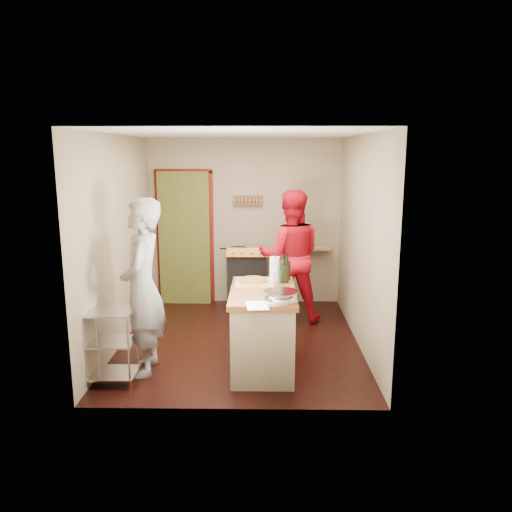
{
  "coord_description": "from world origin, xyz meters",
  "views": [
    {
      "loc": [
        0.3,
        -6.07,
        2.39
      ],
      "look_at": [
        0.2,
        0.0,
        1.12
      ],
      "focal_mm": 35.0,
      "sensor_mm": 36.0,
      "label": 1
    }
  ],
  "objects_px": {
    "stove": "(248,279)",
    "island": "(263,327)",
    "wire_shelving": "(112,343)",
    "person_red": "(290,256)",
    "person_stripe": "(143,288)"
  },
  "relations": [
    {
      "from": "island",
      "to": "person_red",
      "type": "xyz_separation_m",
      "value": [
        0.38,
        1.67,
        0.46
      ]
    },
    {
      "from": "stove",
      "to": "wire_shelving",
      "type": "height_order",
      "value": "stove"
    },
    {
      "from": "stove",
      "to": "person_stripe",
      "type": "height_order",
      "value": "person_stripe"
    },
    {
      "from": "wire_shelving",
      "to": "person_red",
      "type": "xyz_separation_m",
      "value": [
        1.96,
        2.05,
        0.5
      ]
    },
    {
      "from": "person_stripe",
      "to": "wire_shelving",
      "type": "bearing_deg",
      "value": -50.15
    },
    {
      "from": "person_stripe",
      "to": "island",
      "type": "bearing_deg",
      "value": 90.13
    },
    {
      "from": "stove",
      "to": "island",
      "type": "height_order",
      "value": "island"
    },
    {
      "from": "wire_shelving",
      "to": "island",
      "type": "distance_m",
      "value": 1.62
    },
    {
      "from": "stove",
      "to": "person_red",
      "type": "relative_size",
      "value": 0.53
    },
    {
      "from": "wire_shelving",
      "to": "person_red",
      "type": "distance_m",
      "value": 2.88
    },
    {
      "from": "stove",
      "to": "island",
      "type": "bearing_deg",
      "value": -83.67
    },
    {
      "from": "island",
      "to": "stove",
      "type": "bearing_deg",
      "value": 96.33
    },
    {
      "from": "stove",
      "to": "wire_shelving",
      "type": "distance_m",
      "value": 2.94
    },
    {
      "from": "wire_shelving",
      "to": "person_red",
      "type": "relative_size",
      "value": 0.43
    },
    {
      "from": "person_stripe",
      "to": "person_red",
      "type": "bearing_deg",
      "value": 132.13
    }
  ]
}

